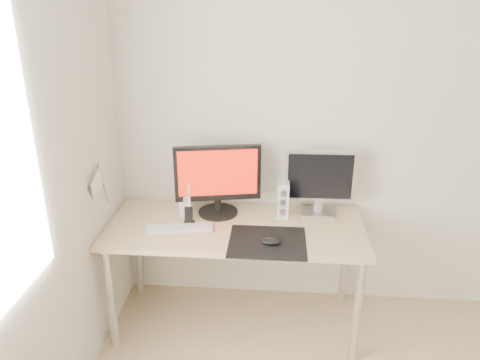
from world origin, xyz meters
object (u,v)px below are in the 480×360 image
object	(u,v)px
phone_dock	(189,219)
speaker_right	(283,200)
mouse	(271,241)
main_monitor	(218,178)
desk	(236,237)
keyboard	(180,228)
speaker_left	(186,198)
second_monitor	(320,179)

from	to	relation	value
phone_dock	speaker_right	bearing A→B (deg)	14.97
mouse	main_monitor	size ratio (longest dim) A/B	0.20
desk	phone_dock	xyz separation A→B (m)	(-0.29, -0.00, 0.11)
main_monitor	phone_dock	size ratio (longest dim) A/B	4.70
desk	keyboard	size ratio (longest dim) A/B	3.69
speaker_left	mouse	bearing A→B (deg)	-32.86
keyboard	speaker_left	bearing A→B (deg)	89.89
speaker_left	speaker_right	xyz separation A→B (m)	(0.63, 0.01, 0.00)
second_monitor	speaker_left	xyz separation A→B (m)	(-0.86, -0.08, -0.12)
speaker_right	phone_dock	xyz separation A→B (m)	(-0.58, -0.16, -0.08)
second_monitor	speaker_left	bearing A→B (deg)	-174.44
desk	mouse	bearing A→B (deg)	-44.99
main_monitor	phone_dock	distance (m)	0.32
mouse	speaker_right	world-z (taller)	speaker_right
desk	main_monitor	bearing A→B (deg)	129.02
mouse	desk	size ratio (longest dim) A/B	0.07
phone_dock	keyboard	bearing A→B (deg)	-119.39
desk	second_monitor	xyz separation A→B (m)	(0.52, 0.22, 0.32)
desk	speaker_right	bearing A→B (deg)	27.82
mouse	main_monitor	distance (m)	0.57
main_monitor	mouse	bearing A→B (deg)	-47.35
second_monitor	speaker_right	world-z (taller)	second_monitor
second_monitor	phone_dock	world-z (taller)	second_monitor
second_monitor	speaker_right	xyz separation A→B (m)	(-0.23, -0.07, -0.12)
desk	main_monitor	size ratio (longest dim) A/B	2.92
desk	phone_dock	size ratio (longest dim) A/B	13.71
speaker_right	phone_dock	bearing A→B (deg)	-165.03
main_monitor	phone_dock	xyz separation A→B (m)	(-0.16, -0.16, -0.22)
main_monitor	speaker_left	size ratio (longest dim) A/B	2.32
desk	keyboard	bearing A→B (deg)	-166.60
phone_dock	mouse	bearing A→B (deg)	-23.01
mouse	desk	world-z (taller)	mouse
mouse	desk	bearing A→B (deg)	135.01
main_monitor	desk	bearing A→B (deg)	-50.98
speaker_right	phone_dock	world-z (taller)	speaker_right
mouse	keyboard	world-z (taller)	mouse
keyboard	main_monitor	bearing A→B (deg)	49.03
phone_dock	main_monitor	bearing A→B (deg)	44.63
speaker_left	keyboard	bearing A→B (deg)	-90.11
desk	speaker_left	xyz separation A→B (m)	(-0.34, 0.14, 0.20)
speaker_left	keyboard	xyz separation A→B (m)	(-0.00, -0.22, -0.11)
mouse	speaker_left	bearing A→B (deg)	147.14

